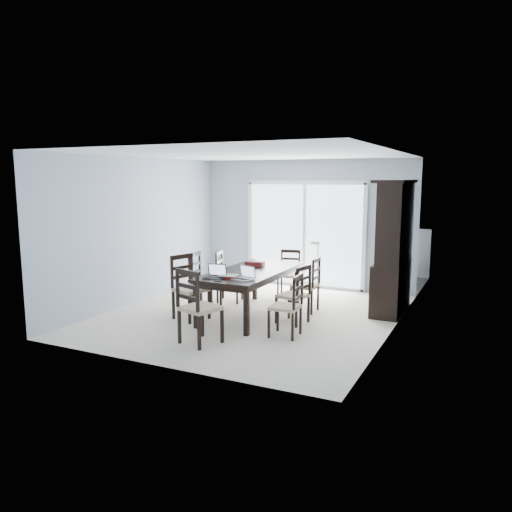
% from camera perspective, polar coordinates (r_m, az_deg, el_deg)
% --- Properties ---
extents(floor, '(5.00, 5.00, 0.00)m').
position_cam_1_polar(floor, '(8.26, -0.55, -6.76)').
color(floor, silver).
rests_on(floor, ground).
extents(ceiling, '(5.00, 5.00, 0.00)m').
position_cam_1_polar(ceiling, '(7.96, -0.58, 11.57)').
color(ceiling, white).
rests_on(ceiling, back_wall).
extents(back_wall, '(4.50, 0.02, 2.60)m').
position_cam_1_polar(back_wall, '(10.29, 5.64, 3.68)').
color(back_wall, '#99A7B7').
rests_on(back_wall, floor).
extents(wall_left, '(0.02, 5.00, 2.60)m').
position_cam_1_polar(wall_left, '(9.22, -13.21, 2.88)').
color(wall_left, '#99A7B7').
rests_on(wall_left, floor).
extents(wall_right, '(0.02, 5.00, 2.60)m').
position_cam_1_polar(wall_right, '(7.30, 15.48, 1.26)').
color(wall_right, '#99A7B7').
rests_on(wall_right, floor).
extents(balcony, '(4.50, 2.00, 0.10)m').
position_cam_1_polar(balcony, '(11.43, 7.27, -2.68)').
color(balcony, gray).
rests_on(balcony, ground).
extents(railing, '(4.50, 0.06, 1.10)m').
position_cam_1_polar(railing, '(12.27, 8.82, 0.93)').
color(railing, '#99999E').
rests_on(railing, balcony).
extents(dining_table, '(1.00, 2.20, 0.75)m').
position_cam_1_polar(dining_table, '(8.10, -0.55, -2.17)').
color(dining_table, black).
rests_on(dining_table, floor).
extents(china_hutch, '(0.50, 1.38, 2.20)m').
position_cam_1_polar(china_hutch, '(8.59, 15.45, 0.83)').
color(china_hutch, black).
rests_on(china_hutch, floor).
extents(sliding_door, '(2.52, 0.05, 2.18)m').
position_cam_1_polar(sliding_door, '(10.29, 5.58, 2.49)').
color(sliding_door, silver).
rests_on(sliding_door, floor).
extents(chair_left_near, '(0.57, 0.56, 1.18)m').
position_cam_1_polar(chair_left_near, '(8.04, -7.93, -2.70)').
color(chair_left_near, black).
rests_on(chair_left_near, floor).
extents(chair_left_mid, '(0.47, 0.46, 1.12)m').
position_cam_1_polar(chair_left_mid, '(8.58, -6.34, -2.14)').
color(chair_left_mid, black).
rests_on(chair_left_mid, floor).
extents(chair_left_far, '(0.50, 0.49, 1.07)m').
position_cam_1_polar(chair_left_far, '(9.07, -3.57, -1.69)').
color(chair_left_far, black).
rests_on(chair_left_far, floor).
extents(chair_right_near, '(0.42, 0.41, 1.04)m').
position_cam_1_polar(chair_right_near, '(7.05, 4.04, -4.92)').
color(chair_right_near, black).
rests_on(chair_right_near, floor).
extents(chair_right_mid, '(0.48, 0.47, 1.06)m').
position_cam_1_polar(chair_right_mid, '(7.66, 4.80, -3.70)').
color(chair_right_mid, black).
rests_on(chair_right_mid, floor).
extents(chair_right_far, '(0.42, 0.41, 1.06)m').
position_cam_1_polar(chair_right_far, '(8.39, 6.21, -2.62)').
color(chair_right_far, black).
rests_on(chair_right_far, floor).
extents(chair_end_near, '(0.57, 0.58, 1.21)m').
position_cam_1_polar(chair_end_near, '(6.71, -7.06, -4.89)').
color(chair_end_near, black).
rests_on(chair_end_near, floor).
extents(chair_end_far, '(0.45, 0.46, 1.01)m').
position_cam_1_polar(chair_end_far, '(9.53, 3.87, -1.36)').
color(chair_end_far, black).
rests_on(chair_end_far, floor).
extents(laptop_dark, '(0.32, 0.24, 0.20)m').
position_cam_1_polar(laptop_dark, '(7.45, -4.80, -2.20)').
color(laptop_dark, black).
rests_on(laptop_dark, dining_table).
extents(laptop_silver, '(0.33, 0.27, 0.20)m').
position_cam_1_polar(laptop_silver, '(7.32, -1.54, -2.37)').
color(laptop_silver, silver).
rests_on(laptop_silver, dining_table).
extents(book_stack, '(0.31, 0.26, 0.04)m').
position_cam_1_polar(book_stack, '(7.49, -3.17, -2.33)').
color(book_stack, maroon).
rests_on(book_stack, dining_table).
extents(cell_phone, '(0.11, 0.06, 0.01)m').
position_cam_1_polar(cell_phone, '(7.24, -4.36, -2.87)').
color(cell_phone, black).
rests_on(cell_phone, dining_table).
extents(game_box, '(0.33, 0.19, 0.08)m').
position_cam_1_polar(game_box, '(8.48, -0.15, -0.88)').
color(game_box, '#53101A').
rests_on(game_box, dining_table).
extents(hot_tub, '(2.06, 1.90, 0.95)m').
position_cam_1_polar(hot_tub, '(11.38, 5.04, -0.00)').
color(hot_tub, brown).
rests_on(hot_tub, balcony).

